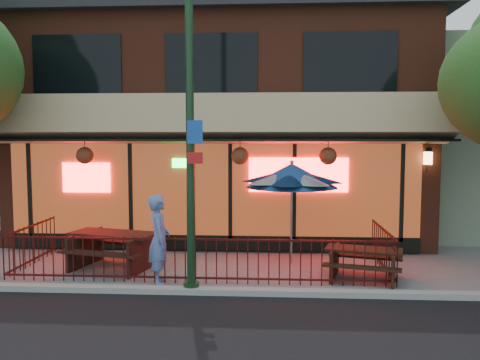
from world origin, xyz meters
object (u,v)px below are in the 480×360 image
object	(u,v)px
street_light	(190,135)
picnic_table_left	(114,245)
picnic_table_right	(364,259)
patio_umbrella	(292,175)
pedestrian	(159,240)

from	to	relation	value
street_light	picnic_table_left	distance (m)	3.75
picnic_table_right	patio_umbrella	bearing A→B (deg)	138.47
picnic_table_right	patio_umbrella	distance (m)	2.65
street_light	patio_umbrella	bearing A→B (deg)	49.59
picnic_table_left	patio_umbrella	world-z (taller)	patio_umbrella
pedestrian	street_light	bearing A→B (deg)	-137.18
street_light	patio_umbrella	world-z (taller)	street_light
picnic_table_left	street_light	bearing A→B (deg)	-38.80
picnic_table_left	picnic_table_right	size ratio (longest dim) A/B	1.24
street_light	picnic_table_right	size ratio (longest dim) A/B	3.72
picnic_table_left	pedestrian	size ratio (longest dim) A/B	1.22
picnic_table_right	picnic_table_left	bearing A→B (deg)	174.03
picnic_table_right	pedestrian	xyz separation A→B (m)	(-4.35, -0.60, 0.50)
street_light	picnic_table_right	distance (m)	4.63
patio_umbrella	street_light	bearing A→B (deg)	-130.41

